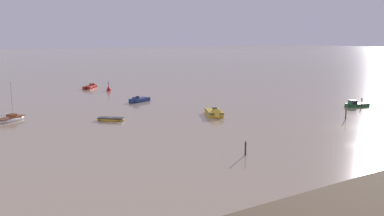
# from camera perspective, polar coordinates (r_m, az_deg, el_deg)

# --- Properties ---
(ground_plane) EXTENTS (800.00, 800.00, 0.00)m
(ground_plane) POSITION_cam_1_polar(r_m,az_deg,el_deg) (63.48, 20.17, -2.35)
(ground_plane) COLOR tan
(motorboat_moored_1) EXTENTS (4.73, 6.39, 2.10)m
(motorboat_moored_1) POSITION_cam_1_polar(r_m,az_deg,el_deg) (67.97, 2.92, -0.81)
(motorboat_moored_1) COLOR gold
(motorboat_moored_1) RESTS_ON ground
(rowboat_moored_0) EXTENTS (3.85, 3.73, 0.63)m
(rowboat_moored_0) POSITION_cam_1_polar(r_m,az_deg,el_deg) (65.49, -10.29, -1.43)
(rowboat_moored_0) COLOR gold
(rowboat_moored_0) RESTS_ON ground
(motorboat_moored_2) EXTENTS (4.88, 4.97, 1.78)m
(motorboat_moored_2) POSITION_cam_1_polar(r_m,az_deg,el_deg) (107.00, -12.66, 2.61)
(motorboat_moored_2) COLOR red
(motorboat_moored_2) RESTS_ON ground
(sailboat_moored_0) EXTENTS (5.20, 4.25, 5.82)m
(sailboat_moored_0) POSITION_cam_1_polar(r_m,az_deg,el_deg) (69.21, -22.02, -1.33)
(sailboat_moored_0) COLOR white
(sailboat_moored_0) RESTS_ON ground
(motorboat_moored_3) EXTENTS (5.31, 3.74, 1.73)m
(motorboat_moored_3) POSITION_cam_1_polar(r_m,az_deg,el_deg) (82.98, -6.97, 0.92)
(motorboat_moored_3) COLOR navy
(motorboat_moored_3) RESTS_ON ground
(motorboat_moored_4) EXTENTS (4.90, 2.74, 1.77)m
(motorboat_moored_4) POSITION_cam_1_polar(r_m,az_deg,el_deg) (81.55, 19.81, 0.31)
(motorboat_moored_4) COLOR #23602D
(motorboat_moored_4) RESTS_ON ground
(channel_buoy) EXTENTS (0.90, 0.90, 2.30)m
(channel_buoy) POSITION_cam_1_polar(r_m,az_deg,el_deg) (100.32, -10.53, 2.38)
(channel_buoy) COLOR red
(channel_buoy) RESTS_ON ground
(mooring_post_near) EXTENTS (0.22, 0.22, 1.91)m
(mooring_post_near) POSITION_cam_1_polar(r_m,az_deg,el_deg) (69.23, 18.93, -0.67)
(mooring_post_near) COLOR #443323
(mooring_post_near) RESTS_ON ground
(mooring_post_left) EXTENTS (0.22, 0.22, 1.66)m
(mooring_post_left) POSITION_cam_1_polar(r_m,az_deg,el_deg) (46.19, 6.80, -5.11)
(mooring_post_left) COLOR #3B3323
(mooring_post_left) RESTS_ON ground
(mooring_post_right) EXTENTS (0.22, 0.22, 1.84)m
(mooring_post_right) POSITION_cam_1_polar(r_m,az_deg,el_deg) (81.02, 20.73, 0.58)
(mooring_post_right) COLOR #443323
(mooring_post_right) RESTS_ON ground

